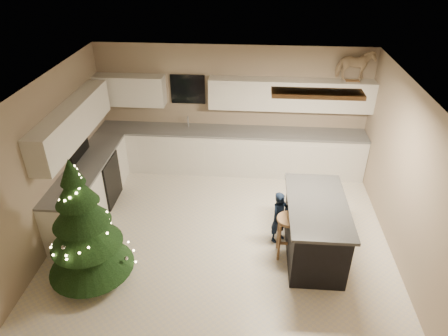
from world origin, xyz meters
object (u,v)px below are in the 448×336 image
(bar_stool, at_px, (289,227))
(toddler, at_px, (280,217))
(christmas_tree, at_px, (85,233))
(island, at_px, (314,228))
(rocking_horse, at_px, (355,65))

(bar_stool, height_order, toddler, toddler)
(bar_stool, distance_m, christmas_tree, 2.99)
(bar_stool, xyz_separation_m, christmas_tree, (-2.90, -0.69, 0.28))
(island, xyz_separation_m, bar_stool, (-0.41, -0.09, 0.07))
(island, distance_m, bar_stool, 0.43)
(island, bearing_deg, rocking_horse, 72.12)
(toddler, bearing_deg, island, -69.25)
(bar_stool, distance_m, rocking_horse, 3.43)
(christmas_tree, bearing_deg, rocking_horse, 38.98)
(christmas_tree, height_order, toddler, christmas_tree)
(island, distance_m, christmas_tree, 3.42)
(island, relative_size, rocking_horse, 2.47)
(christmas_tree, bearing_deg, toddler, 20.44)
(island, height_order, toddler, island)
(island, distance_m, toddler, 0.59)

